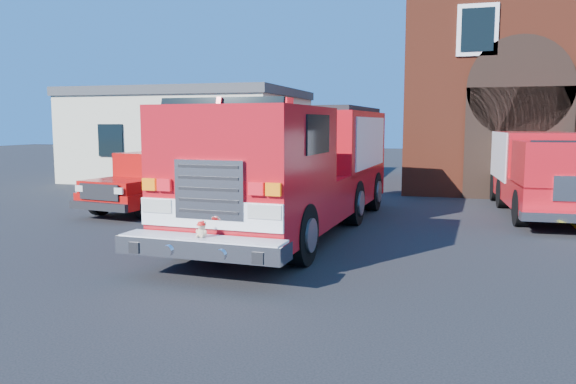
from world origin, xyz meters
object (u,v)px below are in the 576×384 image
(side_building, at_px, (193,134))
(secondary_truck, at_px, (542,170))
(fire_engine, at_px, (298,165))
(pickup_truck, at_px, (160,182))

(side_building, height_order, secondary_truck, side_building)
(side_building, height_order, fire_engine, side_building)
(side_building, distance_m, fire_engine, 14.37)
(pickup_truck, height_order, secondary_truck, secondary_truck)
(side_building, bearing_deg, pickup_truck, -70.40)
(fire_engine, bearing_deg, pickup_truck, 157.13)
(side_building, bearing_deg, fire_engine, -53.65)
(pickup_truck, bearing_deg, secondary_truck, 12.18)
(fire_engine, height_order, pickup_truck, fire_engine)
(pickup_truck, bearing_deg, fire_engine, -22.87)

